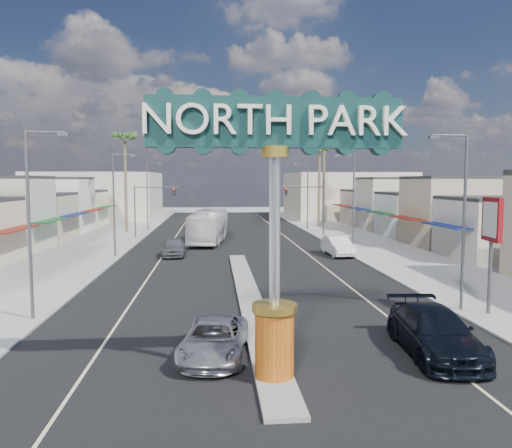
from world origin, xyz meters
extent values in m
plane|color=gray|center=(0.00, 30.00, 0.00)|extent=(160.00, 160.00, 0.00)
cube|color=black|center=(0.00, 30.00, 0.01)|extent=(20.00, 120.00, 0.01)
cube|color=gray|center=(0.00, 14.00, 0.08)|extent=(1.30, 30.00, 0.16)
cube|color=gray|center=(-14.00, 30.00, 0.06)|extent=(8.00, 120.00, 0.12)
cube|color=gray|center=(14.00, 30.00, 0.06)|extent=(8.00, 120.00, 0.12)
cube|color=beige|center=(-24.00, 43.00, 3.00)|extent=(12.00, 42.00, 6.00)
cube|color=#B7B29E|center=(24.00, 43.00, 3.00)|extent=(12.00, 42.00, 6.00)
cube|color=#B7B29E|center=(-22.00, 75.00, 4.00)|extent=(20.00, 20.00, 8.00)
cube|color=beige|center=(22.00, 75.00, 4.00)|extent=(20.00, 20.00, 8.00)
cylinder|color=#B1260D|center=(0.00, 2.00, 1.26)|extent=(1.30, 1.30, 2.20)
cylinder|color=gold|center=(0.00, 2.00, 2.49)|extent=(1.50, 1.50, 0.25)
cylinder|color=#B7B7BC|center=(0.00, 2.00, 5.01)|extent=(0.36, 0.36, 4.80)
cylinder|color=gold|center=(0.00, 2.00, 7.58)|extent=(0.90, 0.90, 0.35)
cube|color=#0F302D|center=(0.00, 2.00, 8.51)|extent=(8.20, 0.50, 1.60)
cylinder|color=#47474C|center=(-11.00, 44.00, 3.00)|extent=(0.18, 0.18, 6.00)
cylinder|color=#47474C|center=(-8.50, 44.00, 5.90)|extent=(5.00, 0.12, 0.12)
cube|color=black|center=(-6.50, 44.00, 5.40)|extent=(0.32, 0.32, 1.00)
sphere|color=red|center=(-6.50, 43.82, 5.72)|extent=(0.22, 0.22, 0.22)
cylinder|color=#47474C|center=(11.00, 44.00, 3.00)|extent=(0.18, 0.18, 6.00)
cylinder|color=#47474C|center=(8.50, 44.00, 5.90)|extent=(5.00, 0.12, 0.12)
cube|color=black|center=(6.50, 44.00, 5.40)|extent=(0.32, 0.32, 1.00)
sphere|color=red|center=(6.50, 43.82, 5.72)|extent=(0.22, 0.22, 0.22)
cylinder|color=#47474C|center=(-10.60, 10.00, 4.50)|extent=(0.16, 0.16, 9.00)
cylinder|color=#47474C|center=(-9.70, 10.00, 8.90)|extent=(1.80, 0.10, 0.10)
cube|color=#47474C|center=(-8.90, 10.00, 8.80)|extent=(0.50, 0.22, 0.15)
cylinder|color=#47474C|center=(-10.60, 30.00, 4.50)|extent=(0.16, 0.16, 9.00)
cylinder|color=#47474C|center=(-9.70, 30.00, 8.90)|extent=(1.80, 0.10, 0.10)
cube|color=#47474C|center=(-8.90, 30.00, 8.80)|extent=(0.50, 0.22, 0.15)
cylinder|color=#47474C|center=(-10.60, 52.00, 4.50)|extent=(0.16, 0.16, 9.00)
cylinder|color=#47474C|center=(-9.70, 52.00, 8.90)|extent=(1.80, 0.10, 0.10)
cube|color=#47474C|center=(-8.90, 52.00, 8.80)|extent=(0.50, 0.22, 0.15)
cylinder|color=#47474C|center=(10.60, 10.00, 4.50)|extent=(0.16, 0.16, 9.00)
cylinder|color=#47474C|center=(9.70, 10.00, 8.90)|extent=(1.80, 0.10, 0.10)
cube|color=#47474C|center=(8.90, 10.00, 8.80)|extent=(0.50, 0.22, 0.15)
cylinder|color=#47474C|center=(10.60, 30.00, 4.50)|extent=(0.16, 0.16, 9.00)
cylinder|color=#47474C|center=(9.70, 30.00, 8.90)|extent=(1.80, 0.10, 0.10)
cube|color=#47474C|center=(8.90, 30.00, 8.80)|extent=(0.50, 0.22, 0.15)
cylinder|color=#47474C|center=(10.60, 52.00, 4.50)|extent=(0.16, 0.16, 9.00)
cylinder|color=#47474C|center=(9.70, 52.00, 8.90)|extent=(1.80, 0.10, 0.10)
cube|color=#47474C|center=(8.90, 52.00, 8.80)|extent=(0.50, 0.22, 0.15)
cylinder|color=brown|center=(-13.00, 50.00, 6.00)|extent=(0.36, 0.36, 12.00)
cylinder|color=brown|center=(13.00, 56.00, 5.50)|extent=(0.36, 0.36, 11.00)
cylinder|color=brown|center=(15.00, 62.00, 6.50)|extent=(0.36, 0.36, 13.00)
imported|color=#AAAAAF|center=(-2.00, 4.37, 0.69)|extent=(2.96, 5.25, 1.39)
imported|color=black|center=(6.44, 3.99, 0.87)|extent=(2.84, 6.17, 1.75)
imported|color=slate|center=(-5.50, 30.03, 0.82)|extent=(2.01, 4.83, 1.63)
imported|color=white|center=(9.00, 29.18, 0.84)|extent=(2.06, 5.22, 1.69)
imported|color=silver|center=(-2.52, 39.74, 1.74)|extent=(4.40, 12.74, 3.48)
cylinder|color=#47474C|center=(11.53, 9.07, 1.91)|extent=(0.18, 0.18, 3.58)
cube|color=maroon|center=(11.53, 9.07, 4.78)|extent=(0.39, 1.80, 2.15)
cube|color=white|center=(11.41, 9.08, 4.78)|extent=(0.15, 1.43, 1.70)
camera|label=1|loc=(-1.98, -14.04, 6.67)|focal=35.00mm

